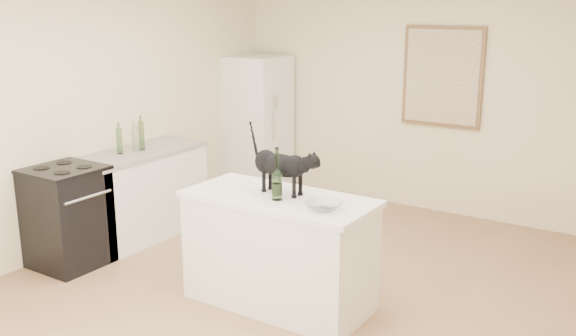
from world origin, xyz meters
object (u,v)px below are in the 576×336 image
at_px(stove, 68,218).
at_px(wine_bottle, 277,177).
at_px(fridge, 257,124).
at_px(glass_bowl, 324,206).
at_px(black_cat, 281,168).

bearing_deg(stove, wine_bottle, 8.50).
distance_m(stove, fridge, 2.98).
relative_size(wine_bottle, glass_bowl, 1.33).
distance_m(stove, glass_bowl, 2.57).
distance_m(black_cat, wine_bottle, 0.17).
relative_size(fridge, black_cat, 2.96).
bearing_deg(glass_bowl, stove, -173.32).
bearing_deg(wine_bottle, glass_bowl, -2.55).
xyz_separation_m(fridge, glass_bowl, (2.51, -2.66, 0.08)).
bearing_deg(fridge, glass_bowl, -46.63).
height_order(stove, glass_bowl, glass_bowl).
relative_size(fridge, glass_bowl, 6.32).
xyz_separation_m(fridge, wine_bottle, (2.09, -2.64, 0.23)).
relative_size(stove, wine_bottle, 2.51).
xyz_separation_m(stove, black_cat, (2.02, 0.47, 0.65)).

